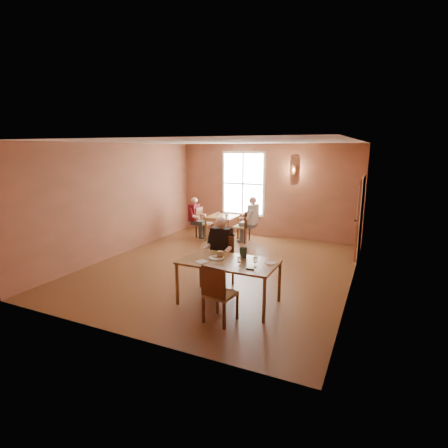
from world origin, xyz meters
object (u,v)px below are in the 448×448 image
at_px(chair_empty, 220,293).
at_px(chair_diner_white, 241,226).
at_px(diner_maroon, 203,218).
at_px(diner_white, 242,220).
at_px(main_table, 229,282).
at_px(chair_diner_maroon, 204,223).
at_px(diner_main, 219,255).
at_px(second_table, 222,228).
at_px(chair_diner_main, 220,262).

relative_size(chair_empty, chair_diner_white, 1.03).
bearing_deg(chair_diner_white, diner_maroon, 90.00).
distance_m(chair_empty, diner_white, 5.14).
relative_size(main_table, chair_diner_maroon, 1.83).
height_order(main_table, diner_main, diner_main).
height_order(diner_white, diner_maroon, diner_white).
xyz_separation_m(chair_empty, second_table, (-2.25, 4.89, -0.13)).
distance_m(chair_empty, chair_diner_white, 5.14).
bearing_deg(chair_empty, diner_maroon, 129.23).
bearing_deg(main_table, second_table, 116.47).
bearing_deg(diner_white, diner_main, -165.77).
distance_m(diner_white, diner_maroon, 1.36).
relative_size(diner_main, chair_diner_white, 1.41).
bearing_deg(chair_diner_main, diner_main, 90.00).
relative_size(diner_main, chair_empty, 1.37).
bearing_deg(chair_diner_maroon, chair_empty, 30.65).
height_order(diner_main, chair_diner_maroon, diner_main).
distance_m(diner_main, chair_diner_maroon, 4.21).
relative_size(chair_empty, second_table, 1.18).
distance_m(diner_main, diner_white, 3.68).
height_order(diner_main, diner_maroon, diner_main).
relative_size(main_table, diner_main, 1.27).
xyz_separation_m(chair_diner_main, diner_main, (0.00, -0.03, 0.17)).
relative_size(chair_diner_white, chair_diner_maroon, 1.02).
height_order(main_table, second_table, main_table).
distance_m(main_table, diner_main, 0.85).
relative_size(main_table, diner_maroon, 1.39).
distance_m(chair_diner_main, chair_diner_maroon, 4.18).
bearing_deg(diner_maroon, chair_diner_maroon, 90.00).
bearing_deg(chair_empty, chair_diner_white, 116.42).
distance_m(main_table, chair_diner_main, 0.83).
relative_size(chair_diner_main, diner_main, 0.76).
xyz_separation_m(chair_diner_main, chair_diner_white, (-0.93, 3.54, -0.03)).
distance_m(chair_diner_main, chair_empty, 1.51).
bearing_deg(chair_diner_maroon, main_table, 33.16).
bearing_deg(chair_diner_white, chair_diner_main, -165.20).
xyz_separation_m(chair_diner_white, diner_white, (0.03, 0.00, 0.19)).
bearing_deg(chair_diner_white, chair_empty, -161.91).
distance_m(diner_main, chair_empty, 1.49).
bearing_deg(main_table, chair_diner_white, 108.92).
distance_m(main_table, diner_white, 4.42).
bearing_deg(main_table, chair_empty, -76.99).
bearing_deg(diner_maroon, second_table, 90.00).
distance_m(second_table, diner_white, 0.74).
xyz_separation_m(main_table, diner_white, (-1.40, 4.19, 0.27)).
xyz_separation_m(diner_white, chair_diner_maroon, (-1.33, 0.00, -0.20)).
bearing_deg(chair_diner_main, chair_diner_white, -75.20).
distance_m(chair_empty, chair_diner_maroon, 5.68).
xyz_separation_m(chair_diner_main, chair_empty, (0.66, -1.35, -0.02)).
relative_size(chair_diner_main, diner_maroon, 0.83).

